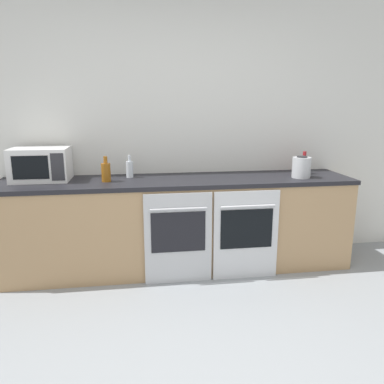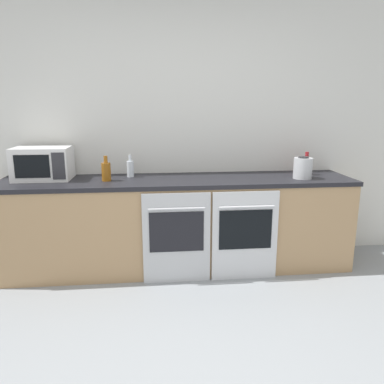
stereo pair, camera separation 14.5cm
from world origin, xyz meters
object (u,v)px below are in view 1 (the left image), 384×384
Objects in this scene: bottle_red at (304,165)px; microwave at (41,164)px; bottle_clear at (130,169)px; oven_left at (178,238)px; oven_right at (246,234)px; kettle at (301,167)px; bottle_amber at (106,172)px.

microwave is at bearing 179.36° from bottle_red.
bottle_clear is (0.80, 0.03, -0.07)m from microwave.
microwave is at bearing 159.77° from oven_left.
oven_right is 3.98× the size of kettle.
bottle_amber is (0.59, -0.14, -0.06)m from microwave.
oven_left is 0.61m from oven_right.
kettle is (1.83, -0.07, 0.01)m from bottle_amber.
kettle is at bearing -2.27° from bottle_amber.
oven_right is 0.85m from kettle.
bottle_clear reaches higher than oven_left.
bottle_red is at bearing 59.18° from kettle.
microwave is 0.80m from bottle_clear.
oven_left is at bearing -26.38° from bottle_amber.
bottle_clear reaches higher than kettle.
microwave reaches higher than bottle_red.
oven_right is at bearing -13.96° from bottle_amber.
oven_right is (0.61, 0.00, 0.00)m from oven_left.
microwave is 2.21× the size of bottle_red.
microwave is at bearing 175.01° from kettle.
bottle_clear is at bearing 154.96° from oven_right.
bottle_clear is at bearing 171.41° from kettle.
bottle_red is 1.10× the size of kettle.
bottle_amber is (-0.21, -0.17, 0.01)m from bottle_clear.
bottle_red is at bearing -2.05° from bottle_clear.
kettle is (0.59, 0.23, 0.56)m from oven_right.
oven_right is at bearing -149.36° from bottle_red.
oven_left is 1.42m from microwave.
microwave reaches higher than kettle.
oven_left is at bearing 180.00° from oven_right.
microwave reaches higher than bottle_amber.
oven_right is at bearing -13.72° from microwave.
oven_left is 0.88m from bottle_amber.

